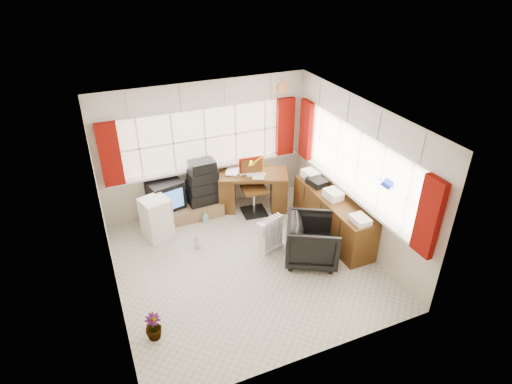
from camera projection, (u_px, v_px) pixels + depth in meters
ground at (246, 264)px, 7.00m from camera, size 4.00×4.00×0.00m
room_walls at (245, 184)px, 6.25m from camera, size 4.00×4.00×4.00m
window_back at (207, 164)px, 8.08m from camera, size 3.70×0.12×3.60m
window_right at (353, 191)px, 7.18m from camera, size 0.12×3.70×3.60m
curtains at (275, 152)px, 7.32m from camera, size 3.83×3.83×1.15m
overhead_cabinets at (278, 106)px, 6.99m from camera, size 3.98×3.98×0.48m
desk at (253, 188)px, 8.32m from camera, size 1.45×1.08×0.79m
desk_lamp at (263, 160)px, 7.94m from camera, size 0.17×0.15×0.44m
task_chair at (252, 184)px, 8.15m from camera, size 0.50×0.52×1.08m
office_chair at (313, 240)px, 6.91m from camera, size 1.14×1.13×0.77m
radiator at (271, 238)px, 7.18m from camera, size 0.47×0.31×0.65m
credenza at (332, 215)px, 7.55m from camera, size 0.50×2.00×0.85m
file_tray at (317, 182)px, 7.73m from camera, size 0.33×0.39×0.12m
tv_bench at (186, 212)px, 8.12m from camera, size 1.40×0.50×0.25m
crt_tv at (165, 194)px, 7.93m from camera, size 0.71×0.67×0.54m
hifi_stack at (203, 184)px, 8.04m from camera, size 0.65×0.43×0.85m
mini_fridge at (156, 218)px, 7.49m from camera, size 0.56×0.56×0.76m
spray_bottle_a at (197, 240)px, 7.30m from camera, size 0.16×0.16×0.32m
spray_bottle_b at (206, 218)px, 7.99m from camera, size 0.13×0.13×0.21m
flower_vase at (153, 327)px, 5.59m from camera, size 0.27×0.27×0.39m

